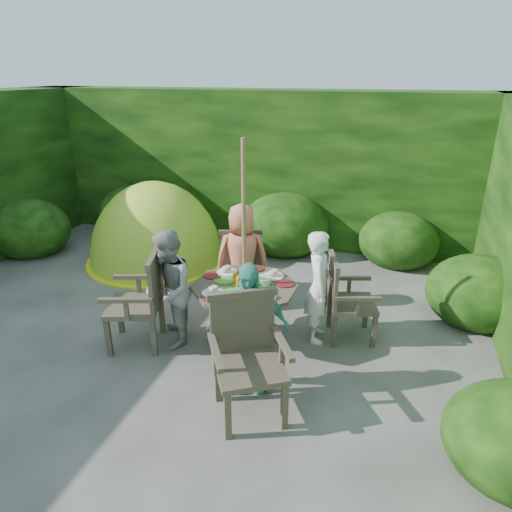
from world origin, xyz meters
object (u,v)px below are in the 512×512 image
(garden_chair_left, at_px, (142,299))
(child_left, at_px, (169,289))
(garden_chair_back, at_px, (241,261))
(dome_tent, at_px, (157,260))
(child_back, at_px, (242,257))
(child_right, at_px, (319,287))
(child_front, at_px, (248,328))
(parasol_pole, at_px, (244,247))
(garden_chair_front, at_px, (247,354))
(patio_table, at_px, (245,294))
(garden_chair_right, at_px, (345,298))

(garden_chair_left, bearing_deg, child_left, 93.20)
(garden_chair_back, bearing_deg, dome_tent, -40.96)
(garden_chair_back, height_order, child_back, child_back)
(child_right, height_order, child_front, child_front)
(parasol_pole, height_order, child_right, parasol_pole)
(garden_chair_front, height_order, child_left, child_left)
(child_back, bearing_deg, patio_table, 92.62)
(parasol_pole, distance_m, child_left, 0.92)
(parasol_pole, xyz_separation_m, garden_chair_front, (0.38, -1.02, -0.55))
(child_right, relative_size, child_back, 0.94)
(garden_chair_left, relative_size, child_left, 0.79)
(child_front, bearing_deg, garden_chair_right, 38.75)
(garden_chair_front, bearing_deg, patio_table, 78.24)
(child_front, distance_m, dome_tent, 3.50)
(child_right, xyz_separation_m, child_front, (-0.46, -1.03, 0.00))
(patio_table, distance_m, child_back, 0.81)
(garden_chair_left, relative_size, child_back, 0.76)
(garden_chair_front, bearing_deg, garden_chair_left, 123.98)
(child_right, bearing_deg, garden_chair_left, 101.17)
(child_front, bearing_deg, parasol_pole, 92.51)
(garden_chair_front, height_order, child_front, child_front)
(parasol_pole, relative_size, garden_chair_left, 2.17)
(child_front, bearing_deg, garden_chair_front, -90.81)
(garden_chair_right, xyz_separation_m, child_right, (-0.28, -0.11, 0.14))
(garden_chair_left, distance_m, child_right, 1.89)
(garden_chair_front, xyz_separation_m, child_front, (-0.09, 0.28, 0.09))
(child_right, xyz_separation_m, child_left, (-1.49, -0.57, 0.01))
(patio_table, bearing_deg, dome_tent, 139.73)
(patio_table, xyz_separation_m, child_front, (0.28, -0.75, 0.07))
(patio_table, relative_size, garden_chair_back, 1.63)
(garden_chair_right, distance_m, garden_chair_front, 1.57)
(child_front, bearing_deg, dome_tent, 114.77)
(garden_chair_back, bearing_deg, garden_chair_left, 49.30)
(garden_chair_front, relative_size, child_back, 0.77)
(dome_tent, bearing_deg, child_right, -26.04)
(child_back, xyz_separation_m, dome_tent, (-1.79, 1.02, -0.67))
(child_back, height_order, child_front, child_back)
(patio_table, relative_size, dome_tent, 0.60)
(parasol_pole, relative_size, garden_chair_back, 2.39)
(parasol_pole, bearing_deg, child_front, -69.00)
(garden_chair_back, height_order, dome_tent, dome_tent)
(child_front, height_order, dome_tent, child_front)
(garden_chair_left, height_order, garden_chair_front, garden_chair_front)
(dome_tent, bearing_deg, child_back, -28.02)
(garden_chair_front, xyz_separation_m, dome_tent, (-2.45, 2.79, -0.55))
(garden_chair_front, bearing_deg, parasol_pole, 78.45)
(parasol_pole, relative_size, child_left, 1.71)
(parasol_pole, xyz_separation_m, dome_tent, (-2.07, 1.76, -1.10))
(garden_chair_left, xyz_separation_m, child_left, (0.27, 0.11, 0.10))
(child_right, bearing_deg, child_back, 56.06)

